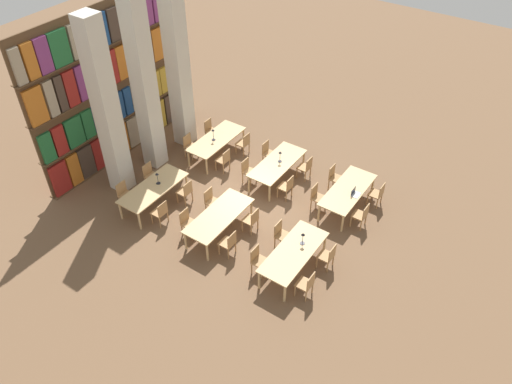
# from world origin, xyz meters

# --- Properties ---
(ground_plane) EXTENTS (40.00, 40.00, 0.00)m
(ground_plane) POSITION_xyz_m (0.00, 0.00, 0.00)
(ground_plane) COLOR brown
(bookshelf_bank) EXTENTS (6.90, 0.35, 5.50)m
(bookshelf_bank) POSITION_xyz_m (0.00, 5.57, 2.64)
(bookshelf_bank) COLOR brown
(bookshelf_bank) RESTS_ON ground_plane
(pillar_left) EXTENTS (0.62, 0.62, 6.00)m
(pillar_left) POSITION_xyz_m (-1.65, 4.14, 3.00)
(pillar_left) COLOR beige
(pillar_left) RESTS_ON ground_plane
(pillar_center) EXTENTS (0.62, 0.62, 6.00)m
(pillar_center) POSITION_xyz_m (0.00, 4.14, 3.00)
(pillar_center) COLOR beige
(pillar_center) RESTS_ON ground_plane
(pillar_right) EXTENTS (0.62, 0.62, 6.00)m
(pillar_right) POSITION_xyz_m (1.65, 4.14, 3.00)
(pillar_right) COLOR beige
(pillar_right) RESTS_ON ground_plane
(reading_table_0) EXTENTS (2.40, 0.98, 0.73)m
(reading_table_0) POSITION_xyz_m (-1.58, -2.61, 0.66)
(reading_table_0) COLOR tan
(reading_table_0) RESTS_ON ground_plane
(chair_0) EXTENTS (0.42, 0.40, 0.87)m
(chair_0) POSITION_xyz_m (-2.20, -3.38, 0.47)
(chair_0) COLOR tan
(chair_0) RESTS_ON ground_plane
(chair_1) EXTENTS (0.42, 0.40, 0.87)m
(chair_1) POSITION_xyz_m (-2.20, -1.83, 0.47)
(chair_1) COLOR tan
(chair_1) RESTS_ON ground_plane
(chair_2) EXTENTS (0.42, 0.40, 0.87)m
(chair_2) POSITION_xyz_m (-0.98, -3.38, 0.47)
(chair_2) COLOR tan
(chair_2) RESTS_ON ground_plane
(chair_3) EXTENTS (0.42, 0.40, 0.87)m
(chair_3) POSITION_xyz_m (-0.98, -1.83, 0.47)
(chair_3) COLOR tan
(chair_3) RESTS_ON ground_plane
(desk_lamp_0) EXTENTS (0.14, 0.14, 0.41)m
(desk_lamp_0) POSITION_xyz_m (-1.19, -2.65, 1.00)
(desk_lamp_0) COLOR #232328
(desk_lamp_0) RESTS_ON reading_table_0
(reading_table_1) EXTENTS (2.40, 0.98, 0.73)m
(reading_table_1) POSITION_xyz_m (1.69, -2.67, 0.66)
(reading_table_1) COLOR tan
(reading_table_1) RESTS_ON ground_plane
(chair_4) EXTENTS (0.42, 0.40, 0.87)m
(chair_4) POSITION_xyz_m (1.10, -3.44, 0.47)
(chair_4) COLOR tan
(chair_4) RESTS_ON ground_plane
(chair_5) EXTENTS (0.42, 0.40, 0.87)m
(chair_5) POSITION_xyz_m (1.10, -1.89, 0.47)
(chair_5) COLOR tan
(chair_5) RESTS_ON ground_plane
(chair_6) EXTENTS (0.42, 0.40, 0.87)m
(chair_6) POSITION_xyz_m (2.32, -3.44, 0.47)
(chair_6) COLOR tan
(chair_6) RESTS_ON ground_plane
(chair_7) EXTENTS (0.42, 0.40, 0.87)m
(chair_7) POSITION_xyz_m (2.32, -1.89, 0.47)
(chair_7) COLOR tan
(chair_7) RESTS_ON ground_plane
(laptop) EXTENTS (0.32, 0.22, 0.21)m
(laptop) POSITION_xyz_m (1.58, -2.96, 0.77)
(laptop) COLOR silver
(laptop) RESTS_ON reading_table_1
(reading_table_2) EXTENTS (2.40, 0.98, 0.73)m
(reading_table_2) POSITION_xyz_m (-1.58, 0.02, 0.66)
(reading_table_2) COLOR tan
(reading_table_2) RESTS_ON ground_plane
(chair_8) EXTENTS (0.42, 0.40, 0.87)m
(chair_8) POSITION_xyz_m (-2.14, -0.76, 0.47)
(chair_8) COLOR tan
(chair_8) RESTS_ON ground_plane
(chair_9) EXTENTS (0.42, 0.40, 0.87)m
(chair_9) POSITION_xyz_m (-2.14, 0.79, 0.47)
(chair_9) COLOR tan
(chair_9) RESTS_ON ground_plane
(chair_10) EXTENTS (0.42, 0.40, 0.87)m
(chair_10) POSITION_xyz_m (-0.97, -0.76, 0.47)
(chair_10) COLOR tan
(chair_10) RESTS_ON ground_plane
(chair_11) EXTENTS (0.42, 0.40, 0.87)m
(chair_11) POSITION_xyz_m (-0.97, 0.79, 0.47)
(chair_11) COLOR tan
(chair_11) RESTS_ON ground_plane
(reading_table_3) EXTENTS (2.40, 0.98, 0.73)m
(reading_table_3) POSITION_xyz_m (1.62, -0.04, 0.66)
(reading_table_3) COLOR tan
(reading_table_3) RESTS_ON ground_plane
(chair_12) EXTENTS (0.42, 0.40, 0.87)m
(chair_12) POSITION_xyz_m (0.97, -0.82, 0.47)
(chair_12) COLOR tan
(chair_12) RESTS_ON ground_plane
(chair_13) EXTENTS (0.42, 0.40, 0.87)m
(chair_13) POSITION_xyz_m (0.97, 0.73, 0.47)
(chair_13) COLOR tan
(chair_13) RESTS_ON ground_plane
(chair_14) EXTENTS (0.42, 0.40, 0.87)m
(chair_14) POSITION_xyz_m (2.24, -0.82, 0.47)
(chair_14) COLOR tan
(chair_14) RESTS_ON ground_plane
(chair_15) EXTENTS (0.42, 0.40, 0.87)m
(chair_15) POSITION_xyz_m (2.24, 0.73, 0.47)
(chair_15) COLOR tan
(chair_15) RESTS_ON ground_plane
(desk_lamp_1) EXTENTS (0.14, 0.14, 0.43)m
(desk_lamp_1) POSITION_xyz_m (1.71, -0.08, 1.01)
(desk_lamp_1) COLOR #232328
(desk_lamp_1) RESTS_ON reading_table_3
(reading_table_4) EXTENTS (2.40, 0.98, 0.73)m
(reading_table_4) POSITION_xyz_m (-1.73, 2.55, 0.66)
(reading_table_4) COLOR tan
(reading_table_4) RESTS_ON ground_plane
(chair_16) EXTENTS (0.42, 0.40, 0.87)m
(chair_16) POSITION_xyz_m (-2.28, 1.78, 0.47)
(chair_16) COLOR tan
(chair_16) RESTS_ON ground_plane
(chair_17) EXTENTS (0.42, 0.40, 0.87)m
(chair_17) POSITION_xyz_m (-2.28, 3.33, 0.47)
(chair_17) COLOR tan
(chair_17) RESTS_ON ground_plane
(chair_18) EXTENTS (0.42, 0.40, 0.87)m
(chair_18) POSITION_xyz_m (-1.08, 1.78, 0.47)
(chair_18) COLOR tan
(chair_18) RESTS_ON ground_plane
(chair_19) EXTENTS (0.42, 0.40, 0.87)m
(chair_19) POSITION_xyz_m (-1.08, 3.33, 0.47)
(chair_19) COLOR tan
(chair_19) RESTS_ON ground_plane
(desk_lamp_2) EXTENTS (0.14, 0.14, 0.44)m
(desk_lamp_2) POSITION_xyz_m (-1.49, 2.54, 1.02)
(desk_lamp_2) COLOR #232328
(desk_lamp_2) RESTS_ON reading_table_4
(reading_table_5) EXTENTS (2.40, 0.98, 0.73)m
(reading_table_5) POSITION_xyz_m (1.59, 2.56, 0.66)
(reading_table_5) COLOR tan
(reading_table_5) RESTS_ON ground_plane
(chair_20) EXTENTS (0.42, 0.40, 0.87)m
(chair_20) POSITION_xyz_m (1.00, 1.78, 0.47)
(chair_20) COLOR tan
(chair_20) RESTS_ON ground_plane
(chair_21) EXTENTS (0.42, 0.40, 0.87)m
(chair_21) POSITION_xyz_m (1.00, 3.33, 0.47)
(chair_21) COLOR tan
(chair_21) RESTS_ON ground_plane
(chair_22) EXTENTS (0.42, 0.40, 0.87)m
(chair_22) POSITION_xyz_m (2.22, 1.78, 0.47)
(chair_22) COLOR tan
(chair_22) RESTS_ON ground_plane
(chair_23) EXTENTS (0.42, 0.40, 0.87)m
(chair_23) POSITION_xyz_m (2.22, 3.33, 0.47)
(chair_23) COLOR tan
(chair_23) RESTS_ON ground_plane
(desk_lamp_3) EXTENTS (0.14, 0.14, 0.46)m
(desk_lamp_3) POSITION_xyz_m (1.47, 2.59, 1.04)
(desk_lamp_3) COLOR #232328
(desk_lamp_3) RESTS_ON reading_table_5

